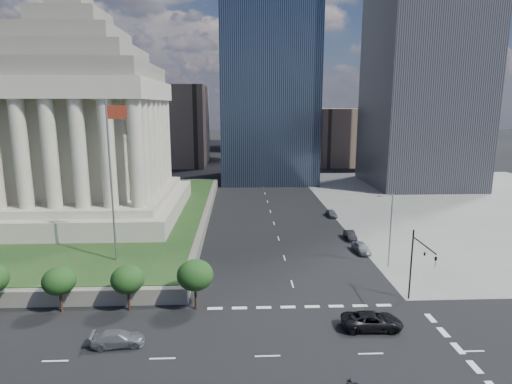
{
  "coord_description": "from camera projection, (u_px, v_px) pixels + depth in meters",
  "views": [
    {
      "loc": [
        -6.34,
        -28.18,
        21.21
      ],
      "look_at": [
        -4.52,
        16.75,
        12.06
      ],
      "focal_mm": 30.0,
      "sensor_mm": 36.0,
      "label": 1
    }
  ],
  "objects": [
    {
      "name": "ground",
      "position": [
        260.0,
        176.0,
        129.98
      ],
      "size": [
        500.0,
        500.0,
        0.0
      ],
      "primitive_type": "plane",
      "color": "black",
      "rests_on": "ground"
    },
    {
      "name": "sidewalk_ne",
      "position": [
        480.0,
        205.0,
        92.64
      ],
      "size": [
        68.0,
        90.0,
        0.03
      ],
      "primitive_type": "cube",
      "color": "slate",
      "rests_on": "ground"
    },
    {
      "name": "plaza_terrace",
      "position": [
        30.0,
        217.0,
        79.06
      ],
      "size": [
        66.0,
        70.0,
        1.8
      ],
      "primitive_type": "cube",
      "color": "#645E55",
      "rests_on": "ground"
    },
    {
      "name": "plaza_lawn",
      "position": [
        30.0,
        212.0,
        78.87
      ],
      "size": [
        64.0,
        68.0,
        0.1
      ],
      "primitive_type": "cube",
      "color": "#203D19",
      "rests_on": "plaza_terrace"
    },
    {
      "name": "war_memorial",
      "position": [
        78.0,
        104.0,
        73.45
      ],
      "size": [
        34.0,
        34.0,
        39.0
      ],
      "primitive_type": null,
      "color": "#A39C88",
      "rests_on": "plaza_lawn"
    },
    {
      "name": "flagpole",
      "position": [
        112.0,
        173.0,
        52.09
      ],
      "size": [
        2.52,
        0.24,
        20.0
      ],
      "color": "slate",
      "rests_on": "plaza_lawn"
    },
    {
      "name": "midrise_glass",
      "position": [
        268.0,
        73.0,
        119.18
      ],
      "size": [
        26.0,
        26.0,
        60.0
      ],
      "primitive_type": "cube",
      "color": "black",
      "rests_on": "ground"
    },
    {
      "name": "building_filler_ne",
      "position": [
        342.0,
        136.0,
        158.63
      ],
      "size": [
        20.0,
        30.0,
        20.0
      ],
      "primitive_type": "cube",
      "color": "brown",
      "rests_on": "ground"
    },
    {
      "name": "building_filler_nw",
      "position": [
        174.0,
        125.0,
        155.37
      ],
      "size": [
        24.0,
        30.0,
        28.0
      ],
      "primitive_type": "cube",
      "color": "brown",
      "rests_on": "ground"
    },
    {
      "name": "traffic_signal_ne",
      "position": [
        419.0,
        260.0,
        44.93
      ],
      "size": [
        0.3,
        5.74,
        8.0
      ],
      "color": "black",
      "rests_on": "ground"
    },
    {
      "name": "street_lamp_north",
      "position": [
        389.0,
        226.0,
        55.95
      ],
      "size": [
        2.13,
        0.22,
        10.0
      ],
      "color": "slate",
      "rests_on": "ground"
    },
    {
      "name": "pickup_truck",
      "position": [
        372.0,
        321.0,
        41.18
      ],
      "size": [
        2.84,
        5.9,
        1.62
      ],
      "primitive_type": "imported",
      "rotation": [
        0.0,
        0.0,
        1.54
      ],
      "color": "black",
      "rests_on": "ground"
    },
    {
      "name": "suv_grey",
      "position": [
        118.0,
        338.0,
        38.3
      ],
      "size": [
        4.91,
        2.4,
        1.38
      ],
      "primitive_type": "imported",
      "rotation": [
        0.0,
        0.0,
        1.67
      ],
      "color": "slate",
      "rests_on": "ground"
    },
    {
      "name": "parked_sedan_near",
      "position": [
        361.0,
        248.0,
        62.55
      ],
      "size": [
        4.56,
        2.18,
        1.51
      ],
      "primitive_type": "imported",
      "rotation": [
        0.0,
        0.0,
        0.09
      ],
      "color": "gray",
      "rests_on": "ground"
    },
    {
      "name": "parked_sedan_mid",
      "position": [
        350.0,
        235.0,
        68.77
      ],
      "size": [
        1.4,
        4.02,
        1.32
      ],
      "primitive_type": "imported",
      "rotation": [
        0.0,
        0.0,
        -0.0
      ],
      "color": "black",
      "rests_on": "ground"
    },
    {
      "name": "parked_sedan_far",
      "position": [
        331.0,
        213.0,
        82.64
      ],
      "size": [
        4.07,
        1.88,
        1.35
      ],
      "primitive_type": "imported",
      "rotation": [
        0.0,
        0.0,
        0.07
      ],
      "color": "#525559",
      "rests_on": "ground"
    }
  ]
}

